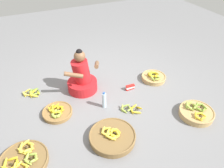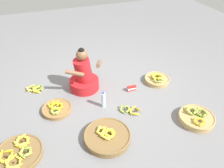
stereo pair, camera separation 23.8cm
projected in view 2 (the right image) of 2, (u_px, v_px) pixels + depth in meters
The scene contains 11 objects.
ground_plane at pixel (108, 94), 3.80m from camera, with size 10.00×10.00×0.00m, color slate.
vendor_woman_front at pixel (84, 76), 3.78m from camera, with size 0.70×0.52×0.81m.
banana_basket_mid_right at pixel (107, 136), 2.96m from camera, with size 0.65×0.65×0.17m.
banana_basket_front_right at pixel (157, 79), 4.05m from camera, with size 0.46×0.46×0.16m.
banana_basket_back_left at pixel (196, 118), 3.24m from camera, with size 0.53×0.53×0.17m.
banana_basket_front_center at pixel (57, 109), 3.42m from camera, with size 0.47×0.47×0.15m.
banana_basket_near_bicycle at pixel (18, 154), 2.75m from camera, with size 0.61×0.61×0.15m.
loose_bananas_mid_left at pixel (36, 89), 3.86m from camera, with size 0.30×0.25×0.09m.
loose_bananas_front_left at pixel (129, 110), 3.42m from camera, with size 0.32×0.28×0.09m.
water_bottle at pixel (103, 100), 3.45m from camera, with size 0.07×0.07×0.30m.
packet_carton_stack at pixel (132, 88), 3.85m from camera, with size 0.17×0.06×0.09m.
Camera 2 is at (-0.92, -2.80, 2.40)m, focal length 34.70 mm.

